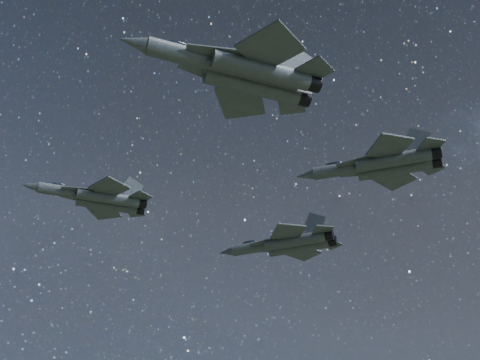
{
  "coord_description": "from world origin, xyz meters",
  "views": [
    {
      "loc": [
        -1.36,
        -58.04,
        110.43
      ],
      "look_at": [
        -0.04,
        -1.17,
        146.36
      ],
      "focal_mm": 42.0,
      "sensor_mm": 36.0,
      "label": 1
    }
  ],
  "objects": [
    {
      "name": "jet_lead",
      "position": [
        -19.0,
        7.44,
        148.67
      ],
      "size": [
        17.18,
        11.58,
        4.33
      ],
      "rotation": [
        0.0,
        0.0,
        0.29
      ],
      "color": "#343C41"
    },
    {
      "name": "jet_left",
      "position": [
        7.15,
        15.21,
        145.94
      ],
      "size": [
        18.39,
        12.15,
        4.7
      ],
      "rotation": [
        0.0,
        0.0,
        -0.39
      ],
      "color": "#343C41"
    },
    {
      "name": "jet_right",
      "position": [
        -0.42,
        -22.08,
        144.24
      ],
      "size": [
        18.43,
        12.35,
        4.66
      ],
      "rotation": [
        0.0,
        0.0,
        0.32
      ],
      "color": "#343C41"
    },
    {
      "name": "jet_slot",
      "position": [
        15.98,
        -5.37,
        146.05
      ],
      "size": [
        17.24,
        11.53,
        4.36
      ],
      "rotation": [
        0.0,
        0.0,
        -0.33
      ],
      "color": "#343C41"
    }
  ]
}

